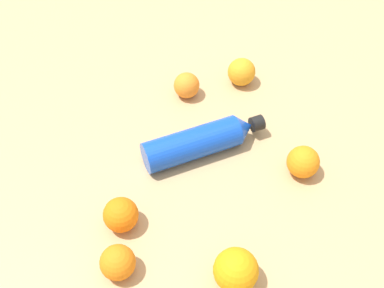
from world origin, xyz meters
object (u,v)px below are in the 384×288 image
object	(u,v)px
water_bottle	(202,141)
orange_4	(187,85)
orange_3	(236,270)
orange_5	(242,72)
orange_2	(121,215)
orange_1	(303,162)
orange_0	(118,262)

from	to	relation	value
water_bottle	orange_4	world-z (taller)	water_bottle
orange_3	orange_5	size ratio (longest dim) A/B	1.16
water_bottle	orange_4	xyz separation A→B (m)	(0.12, 0.14, -0.00)
water_bottle	orange_2	xyz separation A→B (m)	(-0.24, -0.00, 0.00)
water_bottle	orange_1	xyz separation A→B (m)	(0.09, -0.20, 0.00)
orange_1	orange_2	xyz separation A→B (m)	(-0.33, 0.20, -0.00)
orange_2	orange_1	bearing A→B (deg)	-30.56
orange_4	orange_5	size ratio (longest dim) A/B	0.91
orange_0	orange_3	world-z (taller)	orange_3
orange_2	orange_5	world-z (taller)	same
orange_4	orange_2	bearing A→B (deg)	-158.29
orange_0	orange_4	xyz separation A→B (m)	(0.43, 0.21, -0.00)
orange_1	orange_4	xyz separation A→B (m)	(0.03, 0.34, -0.00)
orange_0	orange_2	world-z (taller)	orange_2
orange_1	orange_0	bearing A→B (deg)	162.13
water_bottle	orange_3	world-z (taller)	orange_3
orange_1	orange_2	size ratio (longest dim) A/B	1.00
orange_1	orange_5	xyz separation A→B (m)	(0.15, 0.27, 0.00)
water_bottle	orange_0	world-z (taller)	water_bottle
water_bottle	orange_4	size ratio (longest dim) A/B	4.31
water_bottle	orange_5	bearing A→B (deg)	42.98
orange_1	orange_5	distance (m)	0.31
orange_0	orange_2	bearing A→B (deg)	42.31
water_bottle	orange_3	bearing A→B (deg)	-102.67
orange_0	orange_5	size ratio (longest dim) A/B	0.94
orange_0	orange_2	xyz separation A→B (m)	(0.07, 0.07, 0.00)
water_bottle	orange_3	xyz separation A→B (m)	(-0.20, -0.24, 0.01)
orange_5	orange_0	bearing A→B (deg)	-166.27
orange_3	orange_2	bearing A→B (deg)	101.00
orange_1	orange_3	size ratio (longest dim) A/B	0.86
orange_0	orange_5	distance (m)	0.57
orange_1	orange_5	size ratio (longest dim) A/B	1.00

